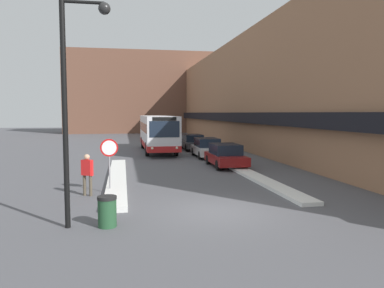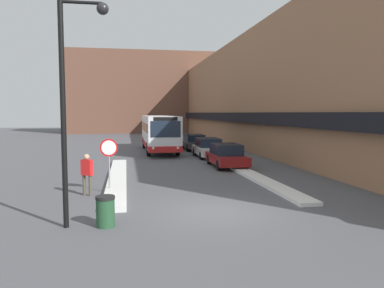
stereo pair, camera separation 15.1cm
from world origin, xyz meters
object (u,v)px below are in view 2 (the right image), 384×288
object	(u,v)px
parked_car_middle	(208,148)
city_bus	(159,132)
parked_car_front	(226,155)
pedestrian	(87,171)
parked_car_back	(194,142)
stop_sign	(109,154)
trash_bin	(105,211)
street_lamp	(72,88)

from	to	relation	value
parked_car_middle	city_bus	bearing A→B (deg)	125.30
parked_car_front	parked_car_middle	xyz separation A→B (m)	(-0.00, 5.39, 0.01)
parked_car_front	pedestrian	size ratio (longest dim) A/B	2.44
parked_car_back	pedestrian	world-z (taller)	pedestrian
stop_sign	trash_bin	size ratio (longest dim) A/B	2.48
stop_sign	pedestrian	world-z (taller)	stop_sign
parked_car_front	trash_bin	xyz separation A→B (m)	(-6.99, -11.65, -0.26)
parked_car_middle	street_lamp	size ratio (longest dim) A/B	0.65
parked_car_middle	stop_sign	distance (m)	14.10
parked_car_middle	street_lamp	distance (m)	18.97
city_bus	pedestrian	size ratio (longest dim) A/B	6.38
parked_car_front	parked_car_back	world-z (taller)	parked_car_front
pedestrian	stop_sign	bearing A→B (deg)	50.78
street_lamp	city_bus	bearing A→B (deg)	78.39
parked_car_front	trash_bin	world-z (taller)	parked_car_front
city_bus	parked_car_middle	size ratio (longest dim) A/B	2.52
parked_car_back	trash_bin	distance (m)	24.16
street_lamp	pedestrian	xyz separation A→B (m)	(-0.08, 4.42, -3.14)
stop_sign	street_lamp	distance (m)	5.41
city_bus	street_lamp	world-z (taller)	street_lamp
parked_car_middle	trash_bin	world-z (taller)	parked_car_middle
parked_car_front	parked_car_middle	world-z (taller)	parked_car_middle
parked_car_middle	parked_car_front	bearing A→B (deg)	-90.00
stop_sign	street_lamp	size ratio (longest dim) A/B	0.35
city_bus	parked_car_back	world-z (taller)	city_bus
parked_car_back	city_bus	bearing A→B (deg)	-159.91
city_bus	parked_car_front	world-z (taller)	city_bus
parked_car_front	parked_car_middle	distance (m)	5.39
stop_sign	trash_bin	distance (m)	5.03
parked_car_middle	trash_bin	size ratio (longest dim) A/B	4.68
pedestrian	trash_bin	distance (m)	4.69
parked_car_middle	stop_sign	size ratio (longest dim) A/B	1.88
parked_car_middle	parked_car_back	xyz separation A→B (m)	(0.00, 6.09, -0.01)
parked_car_middle	pedestrian	distance (m)	14.82
city_bus	parked_car_middle	xyz separation A→B (m)	(3.42, -4.83, -1.01)
pedestrian	parked_car_back	bearing A→B (deg)	97.89
parked_car_front	parked_car_back	bearing A→B (deg)	90.00
parked_car_front	street_lamp	bearing A→B (deg)	-124.43
parked_car_back	pedestrian	size ratio (longest dim) A/B	2.65
stop_sign	trash_bin	xyz separation A→B (m)	(0.08, -4.87, -1.23)
parked_car_middle	parked_car_back	world-z (taller)	parked_car_middle
parked_car_middle	street_lamp	bearing A→B (deg)	-115.02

